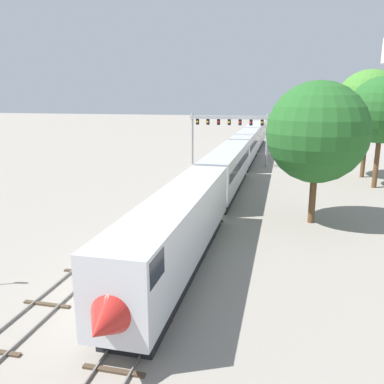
{
  "coord_description": "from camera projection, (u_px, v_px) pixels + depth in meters",
  "views": [
    {
      "loc": [
        8.1,
        -18.57,
        10.61
      ],
      "look_at": [
        1.0,
        12.0,
        3.0
      ],
      "focal_mm": 37.35,
      "sensor_mm": 36.0,
      "label": 1
    }
  ],
  "objects": [
    {
      "name": "passenger_train",
      "position": [
        239.0,
        155.0,
        54.94
      ],
      "size": [
        3.04,
        84.9,
        4.8
      ],
      "color": "silver",
      "rests_on": "ground"
    },
    {
      "name": "track_near",
      "position": [
        205.0,
        167.0,
        60.48
      ],
      "size": [
        2.6,
        160.0,
        0.16
      ],
      "color": "slate",
      "rests_on": "ground"
    },
    {
      "name": "ground_plane",
      "position": [
        125.0,
        294.0,
        21.86
      ],
      "size": [
        400.0,
        400.0,
        0.0
      ],
      "primitive_type": "plane",
      "color": "gray"
    },
    {
      "name": "trackside_tree_mid",
      "position": [
        382.0,
        110.0,
        45.11
      ],
      "size": [
        7.54,
        7.54,
        12.76
      ],
      "color": "brown",
      "rests_on": "ground"
    },
    {
      "name": "trackside_tree_right",
      "position": [
        369.0,
        104.0,
        51.01
      ],
      "size": [
        8.72,
        8.72,
        13.87
      ],
      "color": "brown",
      "rests_on": "ground"
    },
    {
      "name": "trackside_tree_left",
      "position": [
        317.0,
        132.0,
        32.47
      ],
      "size": [
        8.28,
        8.28,
        11.83
      ],
      "color": "brown",
      "rests_on": "ground"
    },
    {
      "name": "signal_gantry",
      "position": [
        229.0,
        127.0,
        60.62
      ],
      "size": [
        12.1,
        0.49,
        7.97
      ],
      "color": "#999BA0",
      "rests_on": "ground"
    },
    {
      "name": "track_main",
      "position": [
        252.0,
        151.0,
        78.2
      ],
      "size": [
        2.6,
        200.0,
        0.16
      ],
      "color": "slate",
      "rests_on": "ground"
    }
  ]
}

